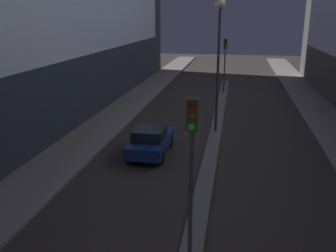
{
  "coord_description": "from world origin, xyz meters",
  "views": [
    {
      "loc": [
        1.12,
        -5.56,
        7.25
      ],
      "look_at": [
        -2.95,
        16.62,
        0.5
      ],
      "focal_mm": 40.0,
      "sensor_mm": 36.0,
      "label": 1
    }
  ],
  "objects_px": {
    "traffic_light_near": "(192,146)",
    "car_left_lane": "(151,141)",
    "traffic_light_mid": "(225,54)",
    "street_lamp": "(219,36)"
  },
  "relations": [
    {
      "from": "traffic_light_near",
      "to": "car_left_lane",
      "type": "relative_size",
      "value": 1.19
    },
    {
      "from": "street_lamp",
      "to": "car_left_lane",
      "type": "relative_size",
      "value": 1.92
    },
    {
      "from": "traffic_light_mid",
      "to": "car_left_lane",
      "type": "distance_m",
      "value": 17.56
    },
    {
      "from": "traffic_light_mid",
      "to": "street_lamp",
      "type": "distance_m",
      "value": 12.71
    },
    {
      "from": "traffic_light_mid",
      "to": "car_left_lane",
      "type": "xyz_separation_m",
      "value": [
        -3.21,
        -17.0,
        -2.99
      ]
    },
    {
      "from": "traffic_light_mid",
      "to": "car_left_lane",
      "type": "relative_size",
      "value": 1.19
    },
    {
      "from": "traffic_light_mid",
      "to": "car_left_lane",
      "type": "height_order",
      "value": "traffic_light_mid"
    },
    {
      "from": "street_lamp",
      "to": "car_left_lane",
      "type": "bearing_deg",
      "value": -125.48
    },
    {
      "from": "traffic_light_mid",
      "to": "street_lamp",
      "type": "relative_size",
      "value": 0.62
    },
    {
      "from": "traffic_light_near",
      "to": "street_lamp",
      "type": "relative_size",
      "value": 0.62
    }
  ]
}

